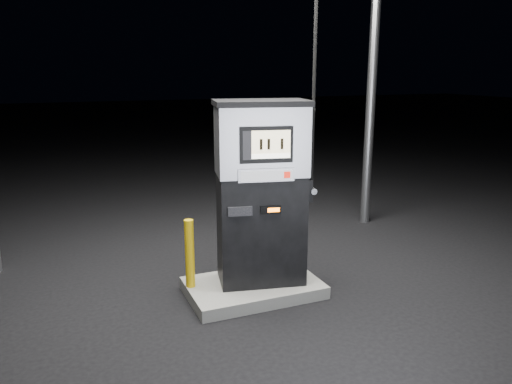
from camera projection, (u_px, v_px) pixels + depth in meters
name	position (u px, v px, depth m)	size (l,w,h in m)	color
ground	(253.00, 293.00, 6.16)	(80.00, 80.00, 0.00)	black
pump_island	(253.00, 288.00, 6.14)	(1.60, 1.00, 0.15)	slate
fuel_dispenser	(261.00, 191.00, 5.93)	(1.27, 0.86, 4.57)	black
bollard_left	(190.00, 254.00, 5.91)	(0.11, 0.11, 0.84)	gold
bollard_right	(292.00, 239.00, 6.26)	(0.13, 0.13, 0.95)	gold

